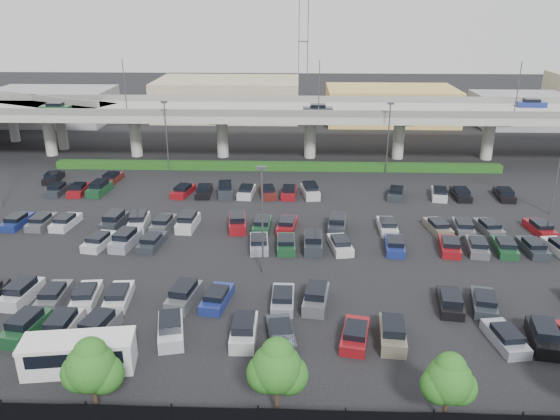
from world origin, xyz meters
name	(u,v)px	position (x,y,z in m)	size (l,w,h in m)	color
ground	(268,238)	(0.00, 0.00, 0.00)	(280.00, 280.00, 0.00)	black
overpass	(277,114)	(-0.22, 31.99, 6.97)	(150.00, 13.00, 15.80)	gray
hedge	(277,166)	(0.00, 25.00, 0.55)	(66.00, 1.60, 1.10)	#134113
fence	(240,420)	(-0.05, -28.00, 0.90)	(70.00, 0.10, 2.00)	black
tree_row	(254,367)	(0.70, -26.53, 3.52)	(65.07, 3.66, 5.94)	#332316
shuttle_bus	(79,353)	(-11.61, -22.44, 1.31)	(7.75, 3.58, 2.40)	silver
parked_cars	(254,248)	(-1.20, -3.89, 0.62)	(62.87, 41.62, 1.67)	maroon
light_poles	(229,176)	(-4.13, 2.00, 6.24)	(66.90, 48.38, 10.30)	#4B4B50
distant_buildings	(343,102)	(12.38, 61.81, 3.74)	(138.00, 24.00, 9.00)	slate
comm_tower	(303,39)	(4.00, 74.00, 15.61)	(2.40, 2.40, 30.00)	#4B4B50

